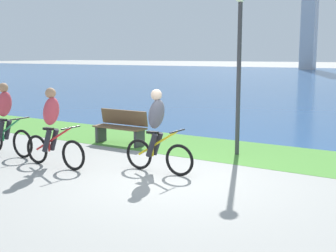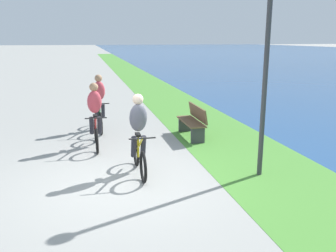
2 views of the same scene
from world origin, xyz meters
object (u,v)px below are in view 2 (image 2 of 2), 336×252
(lamppost_tall, at_px, (267,52))
(bench_near_path, at_px, (193,121))
(cyclist_lead, at_px, (139,135))
(cyclist_trailing, at_px, (95,116))
(cyclist_distant_rear, at_px, (100,103))

(lamppost_tall, bearing_deg, bench_near_path, -171.10)
(bench_near_path, height_order, lamppost_tall, lamppost_tall)
(cyclist_lead, distance_m, lamppost_tall, 2.99)
(bench_near_path, bearing_deg, lamppost_tall, 8.90)
(cyclist_trailing, bearing_deg, lamppost_tall, 49.44)
(cyclist_lead, relative_size, cyclist_distant_rear, 0.98)
(cyclist_trailing, relative_size, bench_near_path, 1.14)
(cyclist_trailing, height_order, cyclist_distant_rear, cyclist_distant_rear)
(cyclist_lead, distance_m, cyclist_distant_rear, 3.91)
(cyclist_lead, height_order, cyclist_trailing, cyclist_lead)
(cyclist_distant_rear, xyz_separation_m, lamppost_tall, (4.51, 3.02, 1.65))
(bench_near_path, bearing_deg, cyclist_distant_rear, -118.72)
(cyclist_trailing, xyz_separation_m, lamppost_tall, (2.75, 3.21, 1.66))
(cyclist_trailing, xyz_separation_m, cyclist_distant_rear, (-1.76, 0.19, 0.01))
(cyclist_distant_rear, distance_m, lamppost_tall, 5.68)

